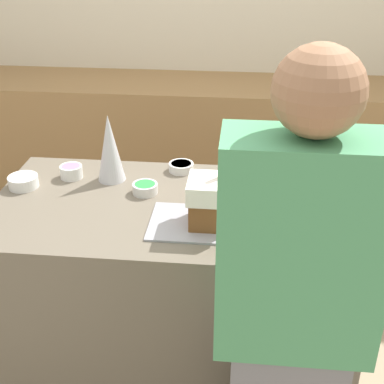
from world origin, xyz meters
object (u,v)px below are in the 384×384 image
candy_bowl_near_tray_left (330,180)px  candy_bowl_beside_tree (182,167)px  candy_bowl_front_corner (71,171)px  candy_bowl_far_left (145,188)px  cookbook (281,187)px  candy_bowl_near_tray_right (23,181)px  person (292,326)px  baking_tray (210,224)px  gingerbread_house (210,200)px  decorative_tree (110,148)px

candy_bowl_near_tray_left → candy_bowl_beside_tree: bearing=172.9°
candy_bowl_front_corner → candy_bowl_far_left: size_ratio=0.93×
candy_bowl_near_tray_left → cookbook: (-0.20, -0.06, -0.02)m
candy_bowl_far_left → candy_bowl_near_tray_right: 0.51m
candy_bowl_near_tray_left → person: person is taller
candy_bowl_beside_tree → candy_bowl_front_corner: bearing=-166.4°
baking_tray → candy_bowl_far_left: size_ratio=4.30×
gingerbread_house → candy_bowl_far_left: size_ratio=2.47×
candy_bowl_near_tray_right → cookbook: size_ratio=0.54×
candy_bowl_front_corner → candy_bowl_near_tray_left: bearing=1.8°
gingerbread_house → cookbook: size_ratio=1.12×
candy_bowl_near_tray_right → cookbook: (1.06, 0.08, -0.02)m
candy_bowl_front_corner → candy_bowl_beside_tree: 0.48m
baking_tray → candy_bowl_beside_tree: 0.47m
candy_bowl_near_tray_left → candy_bowl_far_left: size_ratio=1.26×
candy_bowl_near_tray_right → gingerbread_house: bearing=-15.7°
decorative_tree → cookbook: size_ratio=1.28×
candy_bowl_near_tray_left → candy_bowl_near_tray_right: 1.27m
candy_bowl_beside_tree → candy_bowl_far_left: 0.25m
candy_bowl_beside_tree → candy_bowl_near_tray_left: 0.63m
candy_bowl_beside_tree → candy_bowl_near_tray_left: size_ratio=0.85×
candy_bowl_near_tray_left → candy_bowl_near_tray_right: (-1.26, -0.14, 0.00)m
candy_bowl_far_left → person: bearing=-51.2°
decorative_tree → cookbook: bearing=-1.8°
decorative_tree → person: person is taller
baking_tray → cookbook: cookbook is taller
decorative_tree → candy_bowl_beside_tree: (0.29, 0.11, -0.12)m
candy_bowl_front_corner → candy_bowl_beside_tree: bearing=13.6°
decorative_tree → candy_bowl_near_tray_right: size_ratio=2.36×
candy_bowl_far_left → candy_bowl_near_tray_right: size_ratio=0.84×
candy_bowl_front_corner → candy_bowl_near_tray_right: (-0.17, -0.11, -0.00)m
decorative_tree → candy_bowl_near_tray_right: bearing=-162.8°
decorative_tree → candy_bowl_far_left: decorative_tree is taller
candy_bowl_near_tray_left → cookbook: size_ratio=0.57×
gingerbread_house → candy_bowl_front_corner: 0.70m
candy_bowl_near_tray_right → person: size_ratio=0.07×
candy_bowl_front_corner → person: 1.19m
gingerbread_house → candy_bowl_front_corner: bearing=152.0°
candy_bowl_far_left → candy_bowl_near_tray_right: (-0.51, 0.00, 0.00)m
candy_bowl_near_tray_left → person: bearing=-103.7°
gingerbread_house → candy_bowl_beside_tree: 0.47m
candy_bowl_front_corner → candy_bowl_near_tray_right: 0.20m
person → candy_bowl_near_tray_right: bearing=147.1°
candy_bowl_front_corner → candy_bowl_far_left: bearing=-17.8°
candy_bowl_front_corner → candy_bowl_far_left: 0.36m
baking_tray → candy_bowl_far_left: 0.35m
decorative_tree → candy_bowl_far_left: size_ratio=2.83×
decorative_tree → candy_bowl_near_tray_left: 0.92m
decorative_tree → candy_bowl_near_tray_left: decorative_tree is taller
decorative_tree → candy_bowl_near_tray_right: (-0.35, -0.11, -0.12)m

